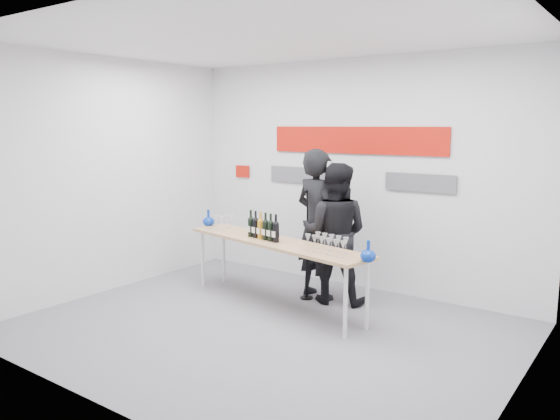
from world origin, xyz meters
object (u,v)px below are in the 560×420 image
(tasting_table, at_px, (275,246))
(mic_stand, at_px, (307,266))
(presenter_left, at_px, (317,224))
(presenter_right, at_px, (335,233))

(tasting_table, height_order, mic_stand, mic_stand)
(presenter_left, distance_m, mic_stand, 0.53)
(tasting_table, xyz_separation_m, presenter_left, (0.22, 0.59, 0.20))
(presenter_right, height_order, mic_stand, presenter_right)
(presenter_left, xyz_separation_m, mic_stand, (-0.06, -0.14, -0.51))
(tasting_table, relative_size, presenter_left, 1.45)
(presenter_left, xyz_separation_m, presenter_right, (0.27, -0.04, -0.08))
(presenter_right, bearing_deg, tasting_table, 30.92)
(tasting_table, xyz_separation_m, presenter_right, (0.49, 0.55, 0.12))
(presenter_right, distance_m, mic_stand, 0.56)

